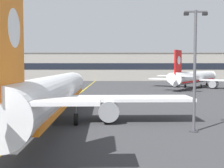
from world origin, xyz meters
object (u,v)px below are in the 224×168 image
airliner_foreground (56,93)px  airliner_background (196,78)px  safety_cone_by_nose_gear (81,102)px  apron_lamp_post (196,69)px

airliner_foreground → airliner_background: 63.09m
safety_cone_by_nose_gear → apron_lamp_post: bearing=-58.0°
airliner_background → safety_cone_by_nose_gear: bearing=-129.0°
airliner_background → apron_lamp_post: (-16.99, -59.57, 3.12)m
airliner_foreground → safety_cone_by_nose_gear: size_ratio=75.40×
airliner_foreground → apron_lamp_post: 15.75m
airliner_background → safety_cone_by_nose_gear: airliner_background is taller
airliner_foreground → apron_lamp_post: apron_lamp_post is taller
airliner_background → apron_lamp_post: bearing=-105.9°
apron_lamp_post → airliner_foreground: bearing=161.2°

